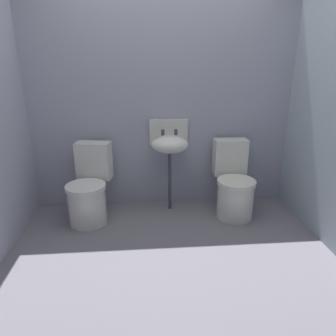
{
  "coord_description": "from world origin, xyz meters",
  "views": [
    {
      "loc": [
        -0.21,
        -2.29,
        1.6
      ],
      "look_at": [
        0.0,
        0.26,
        0.7
      ],
      "focal_mm": 33.0,
      "sensor_mm": 36.0,
      "label": 1
    }
  ],
  "objects": [
    {
      "name": "ground_plane",
      "position": [
        0.0,
        0.0,
        -0.04
      ],
      "size": [
        3.24,
        2.51,
        0.08
      ],
      "primitive_type": "cube",
      "color": "slate"
    },
    {
      "name": "wall_back",
      "position": [
        0.0,
        1.1,
        1.08
      ],
      "size": [
        3.24,
        0.1,
        2.17
      ],
      "primitive_type": "cube",
      "color": "#9FA3B7",
      "rests_on": "ground"
    },
    {
      "name": "toilet_left",
      "position": [
        -0.78,
        0.7,
        0.32
      ],
      "size": [
        0.48,
        0.65,
        0.78
      ],
      "rotation": [
        0.0,
        0.0,
        2.95
      ],
      "color": "white",
      "rests_on": "ground"
    },
    {
      "name": "toilet_right",
      "position": [
        0.74,
        0.7,
        0.32
      ],
      "size": [
        0.4,
        0.59,
        0.78
      ],
      "rotation": [
        0.0,
        0.0,
        3.14
      ],
      "color": "white",
      "rests_on": "ground"
    },
    {
      "name": "sink",
      "position": [
        0.07,
        0.89,
        0.75
      ],
      "size": [
        0.42,
        0.35,
        0.99
      ],
      "color": "#444249",
      "rests_on": "ground"
    }
  ]
}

